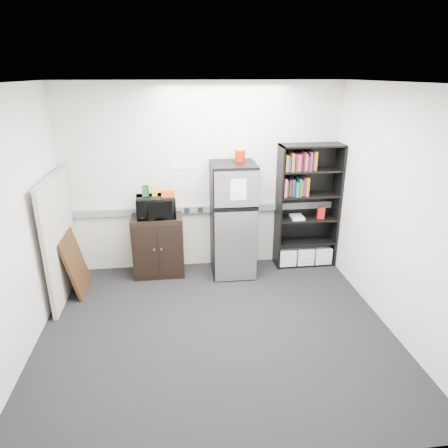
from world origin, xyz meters
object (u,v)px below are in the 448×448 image
at_px(bookshelf, 307,208).
at_px(microwave, 156,207).
at_px(cubicle_partition, 60,237).
at_px(cabinet, 158,245).
at_px(refrigerator, 233,220).

relative_size(bookshelf, microwave, 3.47).
height_order(bookshelf, cubicle_partition, bookshelf).
xyz_separation_m(cubicle_partition, cabinet, (1.22, 0.42, -0.36)).
height_order(cabinet, refrigerator, refrigerator).
xyz_separation_m(bookshelf, refrigerator, (-1.13, -0.14, -0.09)).
xyz_separation_m(cubicle_partition, microwave, (1.22, 0.40, 0.23)).
distance_m(bookshelf, microwave, 2.21).
height_order(bookshelf, cabinet, bookshelf).
height_order(microwave, refrigerator, refrigerator).
xyz_separation_m(microwave, refrigerator, (1.08, -0.06, -0.22)).
height_order(bookshelf, refrigerator, bookshelf).
xyz_separation_m(cabinet, microwave, (-0.00, -0.02, 0.60)).
xyz_separation_m(cubicle_partition, refrigerator, (2.30, 0.34, 0.01)).
bearing_deg(refrigerator, bookshelf, 8.07).
bearing_deg(refrigerator, microwave, 177.39).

